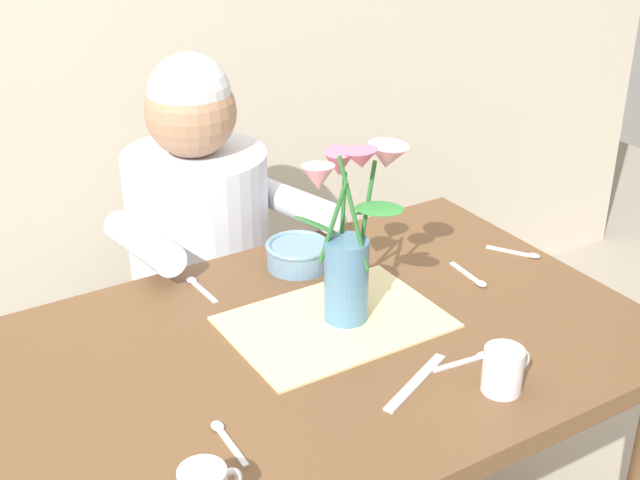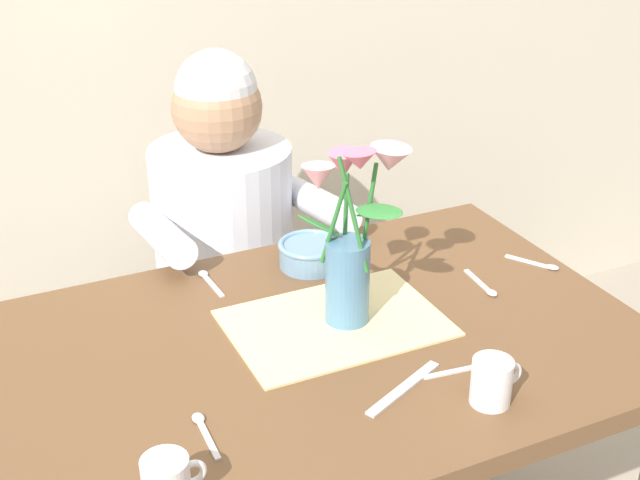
{
  "view_description": "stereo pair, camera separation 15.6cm",
  "coord_description": "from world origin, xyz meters",
  "px_view_note": "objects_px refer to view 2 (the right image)",
  "views": [
    {
      "loc": [
        -0.71,
        -1.14,
        1.62
      ],
      "look_at": [
        0.02,
        0.05,
        0.92
      ],
      "focal_mm": 48.75,
      "sensor_mm": 36.0,
      "label": 1
    },
    {
      "loc": [
        -0.57,
        -1.21,
        1.62
      ],
      "look_at": [
        0.02,
        0.05,
        0.92
      ],
      "focal_mm": 48.75,
      "sensor_mm": 36.0,
      "label": 2
    }
  ],
  "objects_px": {
    "seated_person": "(227,275)",
    "flower_vase": "(351,238)",
    "ceramic_bowl": "(310,253)",
    "ceramic_mug": "(492,381)",
    "dinner_knife": "(404,388)"
  },
  "relations": [
    {
      "from": "seated_person",
      "to": "flower_vase",
      "type": "relative_size",
      "value": 3.12
    },
    {
      "from": "seated_person",
      "to": "flower_vase",
      "type": "height_order",
      "value": "seated_person"
    },
    {
      "from": "ceramic_bowl",
      "to": "flower_vase",
      "type": "bearing_deg",
      "value": -95.89
    },
    {
      "from": "ceramic_mug",
      "to": "ceramic_bowl",
      "type": "bearing_deg",
      "value": 97.25
    },
    {
      "from": "seated_person",
      "to": "ceramic_bowl",
      "type": "xyz_separation_m",
      "value": [
        0.07,
        -0.34,
        0.21
      ]
    },
    {
      "from": "seated_person",
      "to": "ceramic_bowl",
      "type": "height_order",
      "value": "seated_person"
    },
    {
      "from": "seated_person",
      "to": "dinner_knife",
      "type": "relative_size",
      "value": 5.97
    },
    {
      "from": "flower_vase",
      "to": "ceramic_bowl",
      "type": "distance_m",
      "value": 0.28
    },
    {
      "from": "flower_vase",
      "to": "dinner_knife",
      "type": "relative_size",
      "value": 1.91
    },
    {
      "from": "seated_person",
      "to": "ceramic_mug",
      "type": "relative_size",
      "value": 12.2
    },
    {
      "from": "ceramic_bowl",
      "to": "ceramic_mug",
      "type": "distance_m",
      "value": 0.56
    },
    {
      "from": "ceramic_bowl",
      "to": "dinner_knife",
      "type": "bearing_deg",
      "value": -95.11
    },
    {
      "from": "seated_person",
      "to": "flower_vase",
      "type": "xyz_separation_m",
      "value": [
        0.05,
        -0.58,
        0.35
      ]
    },
    {
      "from": "seated_person",
      "to": "ceramic_mug",
      "type": "bearing_deg",
      "value": -77.8
    },
    {
      "from": "ceramic_bowl",
      "to": "ceramic_mug",
      "type": "xyz_separation_m",
      "value": [
        0.07,
        -0.56,
        0.01
      ]
    }
  ]
}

